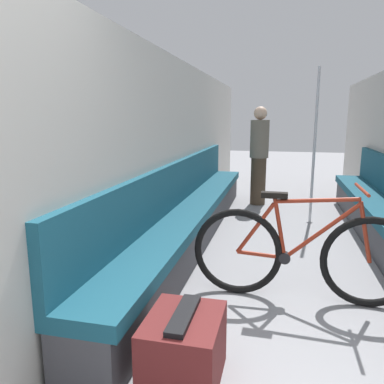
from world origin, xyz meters
TOP-DOWN VIEW (x-y plane):
  - wall_left at (-1.32, 3.09)m, footprint 0.10×9.39m
  - bench_seat_row_left at (-1.08, 3.03)m, footprint 0.45×5.21m
  - bicycle at (0.08, 1.82)m, footprint 1.70×0.46m
  - grab_pole_near at (0.32, 4.13)m, footprint 0.08×0.08m
  - passenger_standing at (-0.45, 5.10)m, footprint 0.30×0.30m
  - luggage_bag at (-0.57, 0.71)m, footprint 0.40×0.48m

SIDE VIEW (x-z plane):
  - luggage_bag at x=-0.57m, z-range -0.01..0.40m
  - bench_seat_row_left at x=-1.08m, z-range -0.16..0.77m
  - bicycle at x=0.08m, z-range -0.08..0.84m
  - passenger_standing at x=-0.45m, z-range 0.02..1.61m
  - grab_pole_near at x=0.32m, z-range -0.03..2.02m
  - wall_left at x=-1.32m, z-range 0.00..2.07m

